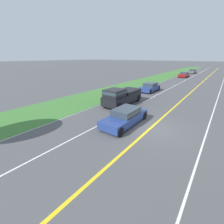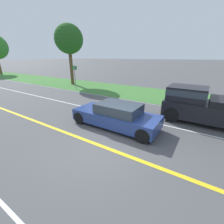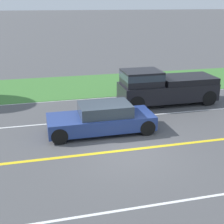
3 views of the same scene
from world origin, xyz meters
name	(u,v)px [view 1 (image 1 of 3)]	position (x,y,z in m)	size (l,w,h in m)	color
ground_plane	(151,128)	(0.00, 0.00, 0.00)	(400.00, 400.00, 0.00)	#4C4C4F
centre_divider_line	(151,128)	(0.00, 0.00, 0.00)	(0.18, 160.00, 0.01)	yellow
lane_edge_line_right	(86,110)	(7.00, 0.00, 0.00)	(0.14, 160.00, 0.01)	white
lane_dash_same_dir	(114,117)	(3.50, 0.00, 0.00)	(0.10, 160.00, 0.01)	white
lane_dash_oncoming	(203,143)	(-3.50, 0.00, 0.00)	(0.10, 160.00, 0.01)	white
grass_verge_right	(68,104)	(10.00, 0.00, 0.01)	(6.00, 160.00, 0.03)	#3D7533
ego_car	(125,117)	(1.98, 0.57, 0.61)	(1.81, 4.59, 1.29)	navy
dog	(115,114)	(3.17, 0.23, 0.47)	(0.42, 1.09, 0.75)	#D1B784
pickup_truck	(121,96)	(5.09, -3.59, 0.99)	(2.00, 5.32, 1.95)	black
car_trailing_near	(150,87)	(5.39, -12.06, 0.62)	(1.89, 4.26, 1.31)	navy
car_trailing_mid	(184,75)	(5.21, -33.57, 0.63)	(1.92, 4.47, 1.36)	maroon
car_trailing_far	(192,71)	(5.34, -45.46, 0.64)	(1.80, 4.73, 1.36)	#51565B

